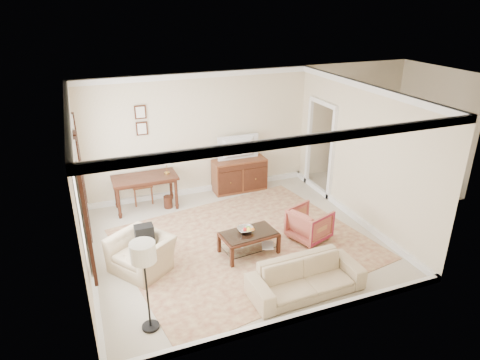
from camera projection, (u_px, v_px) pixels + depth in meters
room_shell at (236, 119)px, 7.48m from camera, size 5.51×5.01×2.91m
annex_bedroom at (386, 173)px, 10.79m from camera, size 3.00×2.70×2.90m
window_front at (82, 208)px, 6.35m from camera, size 0.12×1.56×1.80m
window_rear at (79, 170)px, 7.72m from camera, size 0.12×1.56×1.80m
doorway at (320, 149)px, 10.21m from camera, size 0.10×1.12×2.25m
rug at (245, 244)px, 8.33m from camera, size 5.03×4.50×0.01m
writing_desk at (145, 181)px, 9.49m from camera, size 1.42×0.71×0.77m
desk_chair at (141, 181)px, 9.83m from camera, size 0.47×0.47×1.05m
desk_lamp at (166, 163)px, 9.51m from camera, size 0.32×0.32×0.50m
framed_prints at (141, 120)px, 9.38m from camera, size 0.25×0.04×0.68m
sideboard at (239, 175)px, 10.50m from camera, size 1.30×0.50×0.80m
tv at (240, 141)px, 10.13m from camera, size 0.98×0.56×0.13m
coffee_table at (249, 237)px, 7.92m from camera, size 1.09×0.71×0.44m
fruit_bowl at (246, 229)px, 7.89m from camera, size 0.42×0.42×0.10m
book_a at (235, 246)px, 7.95m from camera, size 0.23×0.22×0.38m
book_b at (262, 245)px, 7.98m from camera, size 0.27×0.13×0.38m
striped_armchair at (310, 223)px, 8.38m from camera, size 0.85×0.88×0.72m
club_armchair at (141, 248)px, 7.41m from camera, size 1.09×1.17×0.86m
backpack at (144, 233)px, 7.40m from camera, size 0.36×0.39×0.40m
sofa at (306, 273)px, 6.85m from camera, size 1.89×0.61×0.73m
floor_lamp at (144, 259)px, 5.76m from camera, size 0.35×0.35×1.43m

